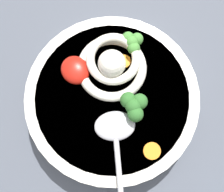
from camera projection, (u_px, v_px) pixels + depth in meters
table_slab at (121, 88)px, 51.84cm from camera, size 96.53×96.53×4.13cm
soup_bowl at (112, 100)px, 46.26cm from camera, size 26.92×26.92×5.54cm
noodle_pile at (112, 65)px, 43.27cm from camera, size 11.82×11.59×4.75cm
soup_spoon at (116, 135)px, 41.46cm from camera, size 16.43×11.90×1.60cm
chili_sauce_dollop at (75, 70)px, 43.52cm from camera, size 4.71×4.24×2.12cm
broccoli_floret_rear at (133, 42)px, 43.70cm from camera, size 3.82×3.29×3.02cm
broccoli_floret_front at (134, 106)px, 40.99cm from camera, size 4.61×3.96×3.64cm
carrot_slice_right at (152, 151)px, 41.36cm from camera, size 2.51×2.51×0.76cm
carrot_slice_beside_chili at (124, 61)px, 44.66cm from camera, size 2.11×2.11×0.59cm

